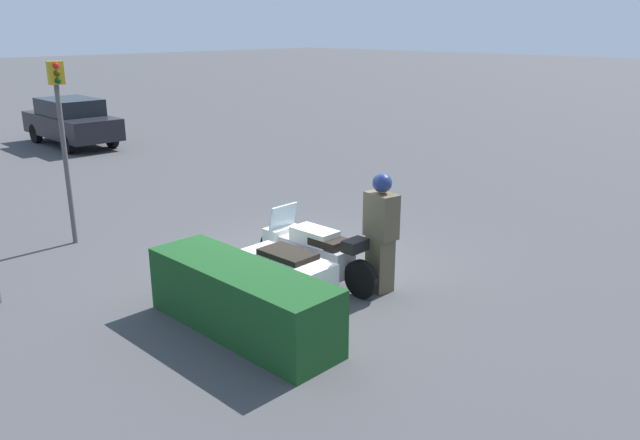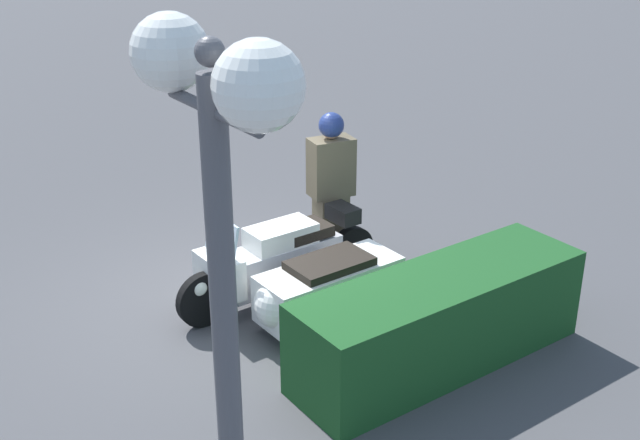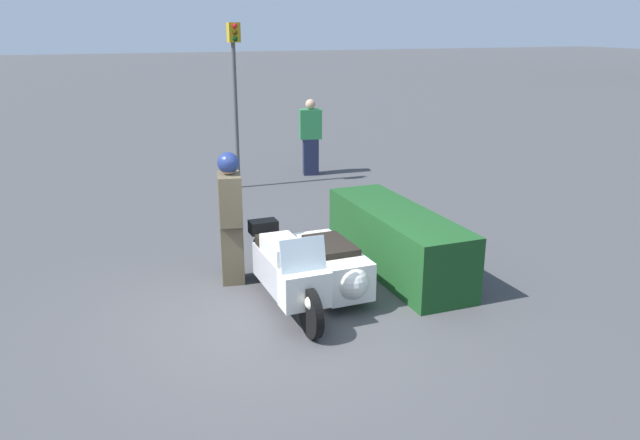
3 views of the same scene
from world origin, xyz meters
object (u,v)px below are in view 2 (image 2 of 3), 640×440
hedge_bush_curbside (440,320)px  police_motorcycle (299,275)px  twin_lamp_post (220,241)px  officer_rider (331,185)px

hedge_bush_curbside → police_motorcycle: bearing=-69.9°
police_motorcycle → hedge_bush_curbside: bearing=109.3°
twin_lamp_post → officer_rider: bearing=-131.1°
twin_lamp_post → police_motorcycle: bearing=-128.1°
police_motorcycle → officer_rider: size_ratio=1.36×
hedge_bush_curbside → twin_lamp_post: twin_lamp_post is taller
officer_rider → hedge_bush_curbside: 2.47m
officer_rider → twin_lamp_post: (3.79, 4.35, 1.96)m
police_motorcycle → hedge_bush_curbside: police_motorcycle is taller
police_motorcycle → officer_rider: officer_rider is taller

